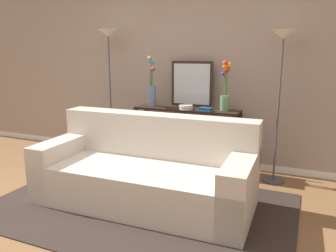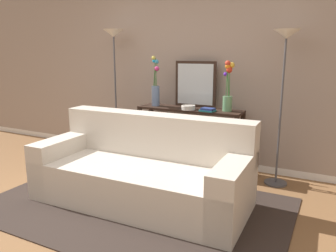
# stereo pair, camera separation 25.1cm
# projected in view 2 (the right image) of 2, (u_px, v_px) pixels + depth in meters

# --- Properties ---
(ground_plane) EXTENTS (16.00, 16.00, 0.02)m
(ground_plane) POSITION_uv_depth(u_px,v_px,m) (71.00, 231.00, 2.91)
(ground_plane) COLOR brown
(back_wall) EXTENTS (12.00, 0.15, 2.66)m
(back_wall) POSITION_uv_depth(u_px,v_px,m) (182.00, 67.00, 4.61)
(back_wall) COLOR white
(back_wall) RESTS_ON ground
(area_rug) EXTENTS (2.96, 1.87, 0.01)m
(area_rug) POSITION_uv_depth(u_px,v_px,m) (136.00, 206.00, 3.35)
(area_rug) COLOR #332823
(area_rug) RESTS_ON ground
(couch) EXTENTS (2.19, 0.98, 0.88)m
(couch) POSITION_uv_depth(u_px,v_px,m) (143.00, 172.00, 3.42)
(couch) COLOR beige
(couch) RESTS_ON ground
(console_table) EXTENTS (1.39, 0.35, 0.81)m
(console_table) POSITION_uv_depth(u_px,v_px,m) (189.00, 127.00, 4.36)
(console_table) COLOR black
(console_table) RESTS_ON ground
(floor_lamp_left) EXTENTS (0.28, 0.28, 1.83)m
(floor_lamp_left) POSITION_uv_depth(u_px,v_px,m) (114.00, 58.00, 4.63)
(floor_lamp_left) COLOR #4C4C51
(floor_lamp_left) RESTS_ON ground
(floor_lamp_right) EXTENTS (0.28, 0.28, 1.77)m
(floor_lamp_right) POSITION_uv_depth(u_px,v_px,m) (284.00, 65.00, 3.63)
(floor_lamp_right) COLOR #4C4C51
(floor_lamp_right) RESTS_ON ground
(wall_mirror) EXTENTS (0.57, 0.02, 0.60)m
(wall_mirror) POSITION_uv_depth(u_px,v_px,m) (195.00, 84.00, 4.36)
(wall_mirror) COLOR black
(wall_mirror) RESTS_ON console_table
(vase_tall_flowers) EXTENTS (0.12, 0.12, 0.67)m
(vase_tall_flowers) POSITION_uv_depth(u_px,v_px,m) (156.00, 90.00, 4.47)
(vase_tall_flowers) COLOR #6B84AD
(vase_tall_flowers) RESTS_ON console_table
(vase_short_flowers) EXTENTS (0.13, 0.13, 0.62)m
(vase_short_flowers) POSITION_uv_depth(u_px,v_px,m) (228.00, 91.00, 4.04)
(vase_short_flowers) COLOR #669E6B
(vase_short_flowers) RESTS_ON console_table
(fruit_bowl) EXTENTS (0.18, 0.18, 0.06)m
(fruit_bowl) POSITION_uv_depth(u_px,v_px,m) (188.00, 107.00, 4.20)
(fruit_bowl) COLOR silver
(fruit_bowl) RESTS_ON console_table
(book_stack) EXTENTS (0.19, 0.15, 0.04)m
(book_stack) POSITION_uv_depth(u_px,v_px,m) (208.00, 110.00, 4.08)
(book_stack) COLOR #1E7075
(book_stack) RESTS_ON console_table
(book_row_under_console) EXTENTS (0.33, 0.18, 0.12)m
(book_row_under_console) POSITION_uv_depth(u_px,v_px,m) (162.00, 160.00, 4.65)
(book_row_under_console) COLOR gold
(book_row_under_console) RESTS_ON ground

